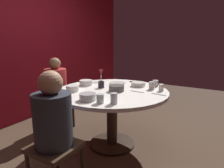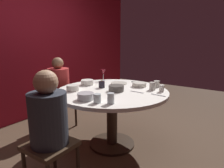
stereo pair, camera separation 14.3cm
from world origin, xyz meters
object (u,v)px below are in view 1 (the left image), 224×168
at_px(cell_phone, 134,82).
at_px(bowl_salad_center, 86,83).
at_px(cup_far_edge, 155,83).
at_px(cup_by_left_diner, 152,86).
at_px(bowl_sauce_side, 138,84).
at_px(bowl_small_white, 116,88).
at_px(cup_by_right_diner, 114,98).
at_px(cup_center_front, 100,99).
at_px(cup_near_candle, 161,88).
at_px(bowl_serving_large, 88,97).
at_px(seated_diner_left, 53,120).
at_px(bowl_rice_portion, 72,88).
at_px(dinner_plate, 118,83).
at_px(wine_glass, 101,72).
at_px(candle_holder, 101,85).
at_px(seated_diner_back, 56,86).
at_px(dining_table, 112,101).

distance_m(cell_phone, bowl_salad_center, 0.72).
height_order(bowl_salad_center, cup_far_edge, cup_far_edge).
bearing_deg(cup_by_left_diner, bowl_sauce_side, 71.14).
bearing_deg(bowl_small_white, cup_by_right_diner, -153.20).
bearing_deg(cup_far_edge, cup_center_front, 166.64).
height_order(cup_near_candle, cup_by_left_diner, cup_by_left_diner).
xyz_separation_m(bowl_serving_large, bowl_sauce_side, (0.88, -0.20, -0.01)).
xyz_separation_m(seated_diner_left, bowl_small_white, (0.99, -0.07, 0.08)).
bearing_deg(bowl_rice_portion, dinner_plate, -21.41).
height_order(wine_glass, cup_center_front, wine_glass).
bearing_deg(cup_center_front, cup_by_right_diner, -67.24).
relative_size(seated_diner_left, dinner_plate, 4.83).
distance_m(candle_holder, cup_by_left_diner, 0.66).
height_order(seated_diner_back, cup_far_edge, seated_diner_back).
distance_m(seated_diner_left, bowl_serving_large, 0.50).
bearing_deg(cup_near_candle, cup_center_front, 154.52).
xyz_separation_m(bowl_rice_portion, cup_near_candle, (0.58, -0.94, 0.01)).
height_order(bowl_sauce_side, cup_far_edge, cup_far_edge).
height_order(cell_phone, cup_far_edge, cup_far_edge).
xyz_separation_m(cell_phone, bowl_rice_portion, (-0.87, 0.43, 0.03)).
distance_m(cell_phone, bowl_rice_portion, 0.97).
distance_m(dinner_plate, bowl_serving_large, 0.88).
distance_m(wine_glass, cup_far_edge, 0.87).
distance_m(cup_by_left_diner, cup_far_edge, 0.18).
distance_m(wine_glass, bowl_rice_portion, 0.74).
bearing_deg(cup_by_right_diner, bowl_rice_portion, 76.98).
relative_size(cup_by_left_diner, cup_by_right_diner, 0.90).
distance_m(seated_diner_left, cup_by_left_diner, 1.36).
bearing_deg(bowl_small_white, candle_holder, 80.54).
relative_size(seated_diner_left, cell_phone, 8.17).
bearing_deg(bowl_rice_portion, cup_by_right_diner, -103.02).
xyz_separation_m(bowl_serving_large, bowl_salad_center, (0.56, 0.46, -0.00)).
relative_size(wine_glass, cup_center_front, 1.88).
xyz_separation_m(dinner_plate, bowl_rice_portion, (-0.67, 0.26, 0.03)).
relative_size(seated_diner_back, bowl_serving_large, 6.29).
distance_m(wine_glass, cup_by_left_diner, 0.89).
height_order(dinner_plate, cup_by_right_diner, cup_by_right_diner).
relative_size(cell_phone, cup_far_edge, 1.62).
distance_m(dining_table, candle_holder, 0.27).
distance_m(cup_by_left_diner, cup_by_right_diner, 0.77).
xyz_separation_m(bowl_salad_center, bowl_sauce_side, (0.32, -0.66, -0.01)).
relative_size(bowl_sauce_side, cup_far_edge, 2.21).
bearing_deg(seated_diner_left, cup_by_left_diner, -17.94).
relative_size(bowl_serving_large, bowl_small_white, 0.94).
xyz_separation_m(candle_holder, bowl_salad_center, (0.02, 0.27, -0.01)).
bearing_deg(bowl_small_white, dining_table, 80.49).
distance_m(dining_table, dinner_plate, 0.42).
xyz_separation_m(dinner_plate, bowl_salad_center, (-0.32, 0.33, 0.03)).
bearing_deg(bowl_small_white, wine_glass, 50.25).
distance_m(bowl_rice_portion, cup_by_right_diner, 0.71).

